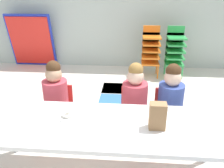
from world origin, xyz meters
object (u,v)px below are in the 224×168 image
Objects in this scene: kid_chair_green_stack at (175,49)px; paper_bag_brown at (158,116)px; seated_child_near_camera at (56,94)px; seated_child_middle_seat at (135,97)px; kid_chair_orange_stack at (151,49)px; donut_powdered_on_plate at (67,114)px; seated_child_far_right at (170,98)px; folded_activity_table at (32,41)px; craft_table at (104,128)px; paper_plate_center_table at (50,134)px; paper_plate_near_edge at (67,116)px.

paper_bag_brown is (-0.58, -2.67, 0.18)m from kid_chair_green_stack.
seated_child_middle_seat is at bearing 0.00° from seated_child_near_camera.
kid_chair_orange_stack is 2.72m from donut_powdered_on_plate.
donut_powdered_on_plate is (-0.76, 0.11, -0.09)m from paper_bag_brown.
donut_powdered_on_plate is (-0.96, -0.50, 0.05)m from seated_child_far_right.
donut_powdered_on_plate is (1.48, -2.90, 0.07)m from folded_activity_table.
seated_child_near_camera reaches higher than craft_table.
paper_plate_center_table is (-0.39, -0.18, 0.05)m from craft_table.
seated_child_near_camera is at bearing 180.00° from seated_child_middle_seat.
paper_plate_center_table is (-0.06, -0.26, 0.00)m from paper_plate_near_edge.
kid_chair_orange_stack is 2.40m from folded_activity_table.
kid_chair_orange_stack is (1.15, 2.06, -0.04)m from seated_child_near_camera.
seated_child_middle_seat is 0.77m from paper_plate_near_edge.
seated_child_near_camera is at bearing 116.78° from donut_powdered_on_plate.
kid_chair_orange_stack is 1.00× the size of kid_chair_green_stack.
kid_chair_green_stack is 3.15m from paper_plate_center_table.
kid_chair_orange_stack reaches higher than paper_plate_near_edge.
folded_activity_table is at bearing 130.68° from seated_child_middle_seat.
seated_child_near_camera is 1.00× the size of kid_chair_green_stack.
craft_table is 0.34m from paper_plate_near_edge.
paper_bag_brown is at bearing -53.45° from folded_activity_table.
donut_powdered_on_plate is at bearing 76.02° from paper_plate_center_table.
folded_activity_table is (-1.80, 2.99, -0.00)m from craft_table.
paper_bag_brown is at bearing -3.58° from craft_table.
seated_child_near_camera reaches higher than kid_chair_orange_stack.
paper_plate_center_table is 1.78× the size of donut_powdered_on_plate.
paper_plate_near_edge and paper_plate_center_table have the same top height.
craft_table is 2.29× the size of kid_chair_orange_stack.
kid_chair_green_stack is at bearing 52.44° from seated_child_near_camera.
kid_chair_orange_stack and kid_chair_green_stack have the same top height.
kid_chair_green_stack is at bearing 62.47° from paper_plate_near_edge.
paper_plate_near_edge is 1.78× the size of donut_powdered_on_plate.
craft_table is 2.29× the size of seated_child_middle_seat.
seated_child_near_camera is at bearing 148.85° from paper_bag_brown.
seated_child_near_camera is (-0.58, 0.58, 0.01)m from craft_table.
seated_child_near_camera is 1.00× the size of seated_child_far_right.
paper_plate_near_edge is at bearing 171.66° from paper_bag_brown.
paper_bag_brown is at bearing -108.17° from seated_child_far_right.
kid_chair_green_stack is at bearing 62.47° from donut_powdered_on_plate.
paper_bag_brown is at bearing -102.21° from kid_chair_green_stack.
seated_child_near_camera is 4.17× the size of paper_bag_brown.
seated_child_far_right is 4.17× the size of paper_bag_brown.
seated_child_far_right reaches higher than paper_plate_near_edge.
kid_chair_green_stack reaches higher than paper_bag_brown.
seated_child_middle_seat is 5.10× the size of paper_plate_near_edge.
kid_chair_green_stack is at bearing 63.62° from paper_plate_center_table.
donut_powdered_on_plate is (0.25, -0.50, 0.05)m from seated_child_near_camera.
seated_child_near_camera is 0.84m from seated_child_middle_seat.
seated_child_near_camera is 1.19m from paper_bag_brown.
kid_chair_orange_stack is at bearing 70.65° from paper_plate_near_edge.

